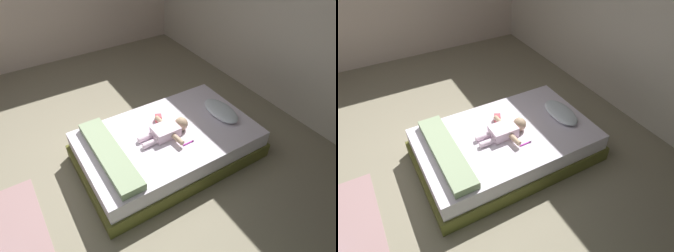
% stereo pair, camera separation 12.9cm
% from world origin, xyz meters
% --- Properties ---
extents(ground_plane, '(8.00, 8.00, 0.00)m').
position_xyz_m(ground_plane, '(0.00, 0.00, 0.00)').
color(ground_plane, gray).
extents(wall_behind_bed, '(8.00, 0.12, 2.58)m').
position_xyz_m(wall_behind_bed, '(0.00, 3.00, 1.29)').
color(wall_behind_bed, beige).
rests_on(wall_behind_bed, ground_plane).
extents(bed, '(1.27, 2.05, 0.38)m').
position_xyz_m(bed, '(0.26, 1.03, 0.18)').
color(bed, brown).
rests_on(bed, ground_plane).
extents(pillow, '(0.53, 0.27, 0.11)m').
position_xyz_m(pillow, '(0.31, 1.76, 0.43)').
color(pillow, silver).
rests_on(pillow, bed).
extents(baby, '(0.53, 0.60, 0.15)m').
position_xyz_m(baby, '(0.28, 1.02, 0.44)').
color(baby, white).
rests_on(baby, bed).
extents(toothbrush, '(0.02, 0.15, 0.02)m').
position_xyz_m(toothbrush, '(0.52, 1.14, 0.38)').
color(toothbrush, '#BF2DB0').
rests_on(toothbrush, bed).
extents(blanket, '(1.14, 0.25, 0.09)m').
position_xyz_m(blanket, '(0.26, 0.32, 0.42)').
color(blanket, '#9BB188').
rests_on(blanket, bed).
extents(toy_block, '(0.10, 0.10, 0.08)m').
position_xyz_m(toy_block, '(0.01, 1.05, 0.41)').
color(toy_block, '#E34C58').
rests_on(toy_block, bed).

